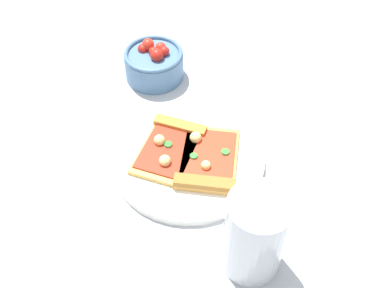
{
  "coord_description": "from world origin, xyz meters",
  "views": [
    {
      "loc": [
        0.44,
        0.21,
        0.59
      ],
      "look_at": [
        -0.01,
        0.01,
        0.03
      ],
      "focal_mm": 43.02,
      "sensor_mm": 36.0,
      "label": 1
    }
  ],
  "objects": [
    {
      "name": "soda_glass",
      "position": [
        0.13,
        0.16,
        0.07
      ],
      "size": [
        0.08,
        0.08,
        0.14
      ],
      "color": "silver",
      "rests_on": "ground_plane"
    },
    {
      "name": "pizza_slice_near",
      "position": [
        0.01,
        0.05,
        0.02
      ],
      "size": [
        0.15,
        0.12,
        0.03
      ],
      "color": "gold",
      "rests_on": "plate"
    },
    {
      "name": "plate",
      "position": [
        0.0,
        0.01,
        0.01
      ],
      "size": [
        0.25,
        0.25,
        0.01
      ],
      "primitive_type": "cylinder",
      "color": "white",
      "rests_on": "ground_plane"
    },
    {
      "name": "pizza_slice_far",
      "position": [
        -0.0,
        -0.02,
        0.02
      ],
      "size": [
        0.13,
        0.1,
        0.03
      ],
      "color": "#E5B256",
      "rests_on": "plate"
    },
    {
      "name": "ground_plane",
      "position": [
        0.0,
        0.0,
        0.0
      ],
      "size": [
        2.4,
        2.4,
        0.0
      ],
      "primitive_type": "plane",
      "color": "#B2B7BC",
      "rests_on": "ground"
    },
    {
      "name": "salad_bowl",
      "position": [
        -0.17,
        -0.14,
        0.03
      ],
      "size": [
        0.11,
        0.11,
        0.07
      ],
      "color": "#4C7299",
      "rests_on": "ground_plane"
    }
  ]
}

